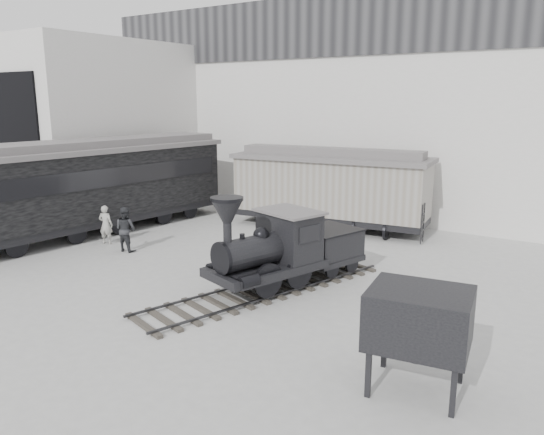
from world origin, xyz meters
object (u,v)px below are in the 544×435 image
Objects in this scene: locomotive at (282,253)px; coal_hopper at (419,326)px; passenger_coach at (92,186)px; visitor_a at (106,225)px; visitor_b at (125,229)px; boxcar at (330,186)px.

locomotive is 4.02× the size of coal_hopper.
locomotive is 11.11m from passenger_coach.
visitor_b is at bearing 148.07° from visitor_a.
passenger_coach is 2.60m from visitor_a.
passenger_coach reaches higher than visitor_b.
visitor_a is 15.25m from coal_hopper.
coal_hopper reaches higher than visitor_b.
boxcar is 10.18m from visitor_a.
locomotive is at bearing -79.94° from boxcar.
locomotive is at bearing -0.91° from passenger_coach.
visitor_b is at bearing -128.79° from boxcar.
boxcar is 4.22× the size of coal_hopper.
locomotive is 8.49m from boxcar.
coal_hopper is at bearing 142.98° from visitor_a.
boxcar is 9.50m from visitor_b.
visitor_a is (-6.51, -7.75, -1.16)m from boxcar.
boxcar is 5.76× the size of visitor_a.
locomotive is 6.80m from coal_hopper.
passenger_coach is at bearing -148.57° from boxcar.
visitor_b is at bearing -163.37° from locomotive.
visitor_a is at bearing 156.27° from coal_hopper.
visitor_b reaches higher than visitor_a.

